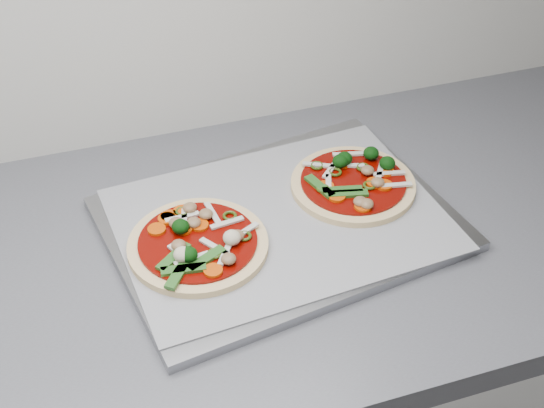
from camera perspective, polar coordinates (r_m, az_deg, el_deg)
name	(u,v)px	position (r m, az deg, el deg)	size (l,w,h in m)	color
countertop	(258,251)	(1.07, -1.03, -3.55)	(3.60, 0.60, 0.04)	#5C5D64
baking_tray	(280,223)	(1.07, 0.58, -1.48)	(0.47, 0.35, 0.02)	gray
parchment	(280,219)	(1.06, 0.59, -1.13)	(0.45, 0.32, 0.00)	#9C9CA1
pizza_left	(198,243)	(1.02, -5.62, -2.94)	(0.21, 0.21, 0.03)	beige
pizza_right	(354,182)	(1.12, 6.19, 1.67)	(0.22, 0.22, 0.03)	beige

